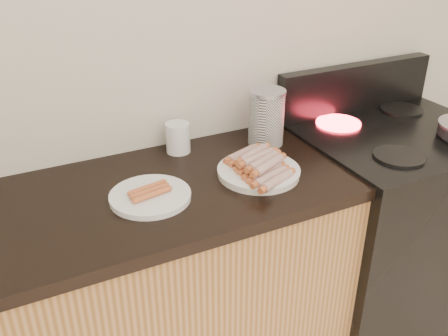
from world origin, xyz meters
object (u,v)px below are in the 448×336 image
main_plate (259,173)px  canister (266,117)px  stove (383,227)px  mug (178,138)px  side_plate (150,196)px

main_plate → canister: (0.15, 0.21, 0.10)m
stove → canister: size_ratio=4.34×
main_plate → mug: (-0.17, 0.29, 0.05)m
mug → main_plate: bearing=-59.2°
main_plate → side_plate: (-0.38, 0.02, -0.00)m
mug → side_plate: bearing=-126.6°
main_plate → side_plate: same height
stove → mug: size_ratio=8.27×
main_plate → side_plate: size_ratio=1.09×
side_plate → mug: mug is taller
side_plate → mug: 0.34m
side_plate → main_plate: bearing=-2.4°
side_plate → canister: size_ratio=1.20×
main_plate → mug: 0.34m
main_plate → canister: canister is taller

